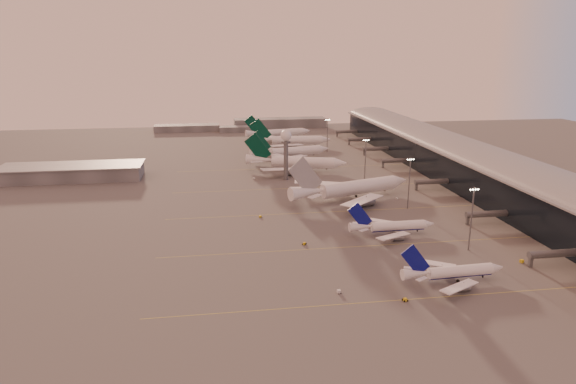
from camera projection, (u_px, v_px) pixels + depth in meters
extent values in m
plane|color=#4D4B4A|center=(320.00, 259.00, 188.04)|extent=(700.00, 700.00, 0.00)
cube|color=gold|center=(438.00, 297.00, 159.01)|extent=(180.00, 0.25, 0.02)
cube|color=gold|center=(389.00, 245.00, 201.88)|extent=(180.00, 0.25, 0.02)
cube|color=gold|center=(357.00, 211.00, 244.75)|extent=(180.00, 0.25, 0.02)
cube|color=gold|center=(335.00, 187.00, 287.63)|extent=(180.00, 0.25, 0.02)
cube|color=gold|center=(317.00, 167.00, 335.26)|extent=(180.00, 0.25, 0.02)
cube|color=black|center=(459.00, 163.00, 305.97)|extent=(36.00, 360.00, 18.00)
cylinder|color=slate|center=(460.00, 148.00, 303.56)|extent=(10.08, 360.00, 10.08)
cube|color=slate|center=(460.00, 148.00, 303.51)|extent=(40.00, 362.00, 0.80)
cylinder|color=#5C5E63|center=(558.00, 253.00, 181.48)|extent=(22.00, 2.80, 2.80)
cube|color=#5C5E63|center=(531.00, 261.00, 180.66)|extent=(1.20, 1.20, 4.40)
cylinder|color=#5C5E63|center=(489.00, 214.00, 225.31)|extent=(22.00, 2.80, 2.80)
cube|color=#5C5E63|center=(468.00, 220.00, 224.48)|extent=(1.20, 1.20, 4.40)
cylinder|color=#5C5E63|center=(434.00, 182.00, 280.57)|extent=(22.00, 2.80, 2.80)
cube|color=#5C5E63|center=(416.00, 186.00, 279.74)|extent=(1.20, 1.20, 4.40)
cylinder|color=#5C5E63|center=(398.00, 160.00, 333.92)|extent=(22.00, 2.80, 2.80)
cube|color=#5C5E63|center=(383.00, 164.00, 333.10)|extent=(1.20, 1.20, 4.40)
cylinder|color=#5C5E63|center=(378.00, 149.00, 373.93)|extent=(22.00, 2.80, 2.80)
cube|color=#5C5E63|center=(364.00, 152.00, 373.11)|extent=(1.20, 1.20, 4.40)
cylinder|color=#5C5E63|center=(361.00, 139.00, 413.95)|extent=(22.00, 2.80, 2.80)
cube|color=#5C5E63|center=(349.00, 142.00, 413.13)|extent=(1.20, 1.20, 4.40)
cylinder|color=#5C5E63|center=(348.00, 132.00, 452.06)|extent=(22.00, 2.80, 2.80)
cube|color=#5C5E63|center=(337.00, 134.00, 451.24)|extent=(1.20, 1.20, 4.40)
cube|color=#5C5E63|center=(72.00, 173.00, 303.09)|extent=(80.00, 25.00, 8.00)
cube|color=slate|center=(71.00, 166.00, 301.97)|extent=(82.00, 27.00, 0.60)
cylinder|color=#5C5E63|center=(286.00, 161.00, 300.15)|extent=(2.60, 2.60, 22.00)
cylinder|color=#5C5E63|center=(286.00, 142.00, 297.07)|extent=(5.20, 5.20, 1.20)
sphere|color=white|center=(286.00, 135.00, 296.02)|extent=(6.40, 6.40, 6.40)
cylinder|color=#5C5E63|center=(286.00, 129.00, 295.03)|extent=(0.16, 0.16, 2.00)
cylinder|color=#5C5E63|center=(471.00, 219.00, 193.04)|extent=(0.56, 0.56, 25.00)
cube|color=#5C5E63|center=(474.00, 188.00, 189.83)|extent=(3.60, 0.25, 0.25)
sphere|color=#FFEABF|center=(471.00, 190.00, 189.72)|extent=(0.56, 0.56, 0.56)
sphere|color=#FFEABF|center=(473.00, 190.00, 189.86)|extent=(0.56, 0.56, 0.56)
sphere|color=#FFEABF|center=(476.00, 189.00, 190.01)|extent=(0.56, 0.56, 0.56)
sphere|color=#FFEABF|center=(478.00, 189.00, 190.15)|extent=(0.56, 0.56, 0.56)
cylinder|color=#5C5E63|center=(409.00, 183.00, 245.01)|extent=(0.56, 0.56, 25.00)
cube|color=#5C5E63|center=(411.00, 159.00, 241.80)|extent=(3.60, 0.25, 0.25)
sphere|color=#FFEABF|center=(408.00, 160.00, 241.69)|extent=(0.56, 0.56, 0.56)
sphere|color=#FFEABF|center=(410.00, 160.00, 241.83)|extent=(0.56, 0.56, 0.56)
sphere|color=#FFEABF|center=(412.00, 159.00, 241.98)|extent=(0.56, 0.56, 0.56)
sphere|color=#FFEABF|center=(414.00, 159.00, 242.12)|extent=(0.56, 0.56, 0.56)
cylinder|color=#5C5E63|center=(365.00, 160.00, 296.69)|extent=(0.56, 0.56, 25.00)
cube|color=#5C5E63|center=(366.00, 140.00, 293.48)|extent=(3.60, 0.25, 0.25)
sphere|color=#FFEABF|center=(364.00, 140.00, 293.37)|extent=(0.56, 0.56, 0.56)
sphere|color=#FFEABF|center=(365.00, 140.00, 293.51)|extent=(0.56, 0.56, 0.56)
sphere|color=#FFEABF|center=(367.00, 140.00, 293.66)|extent=(0.56, 0.56, 0.56)
sphere|color=#FFEABF|center=(369.00, 140.00, 293.80)|extent=(0.56, 0.56, 0.56)
cylinder|color=#5C5E63|center=(327.00, 135.00, 382.15)|extent=(0.56, 0.56, 25.00)
cube|color=#5C5E63|center=(328.00, 119.00, 378.94)|extent=(3.60, 0.25, 0.25)
sphere|color=#FFEABF|center=(326.00, 120.00, 378.83)|extent=(0.56, 0.56, 0.56)
sphere|color=#FFEABF|center=(327.00, 120.00, 378.97)|extent=(0.56, 0.56, 0.56)
sphere|color=#FFEABF|center=(328.00, 120.00, 379.12)|extent=(0.56, 0.56, 0.56)
sphere|color=#FFEABF|center=(330.00, 120.00, 379.26)|extent=(0.56, 0.56, 0.56)
cube|color=#5C5E63|center=(187.00, 128.00, 483.48)|extent=(60.00, 18.00, 6.00)
cube|color=#5C5E63|center=(280.00, 123.00, 505.56)|extent=(90.00, 20.00, 9.00)
cube|color=#5C5E63|center=(241.00, 129.00, 481.28)|extent=(40.00, 15.00, 5.00)
cylinder|color=white|center=(460.00, 272.00, 169.33)|extent=(22.42, 4.81, 3.79)
cylinder|color=navy|center=(460.00, 275.00, 169.56)|extent=(21.92, 3.73, 2.73)
cone|color=white|center=(496.00, 269.00, 171.83)|extent=(4.48, 3.99, 3.79)
cone|color=white|center=(416.00, 275.00, 166.24)|extent=(9.50, 4.22, 3.79)
cube|color=white|center=(459.00, 288.00, 159.67)|extent=(15.76, 11.42, 1.19)
cylinder|color=gray|center=(463.00, 289.00, 162.73)|extent=(4.42, 2.66, 2.46)
cube|color=gray|center=(463.00, 286.00, 162.44)|extent=(0.31, 0.26, 1.52)
cube|color=white|center=(432.00, 264.00, 177.30)|extent=(16.15, 10.27, 1.19)
cylinder|color=gray|center=(442.00, 271.00, 176.19)|extent=(4.42, 2.66, 2.46)
cube|color=gray|center=(442.00, 268.00, 175.90)|extent=(0.31, 0.26, 1.52)
cube|color=navy|center=(415.00, 262.00, 164.90)|extent=(10.41, 0.83, 11.30)
cube|color=white|center=(422.00, 280.00, 162.15)|extent=(4.56, 3.48, 0.25)
cube|color=white|center=(410.00, 269.00, 170.30)|extent=(4.60, 3.19, 0.25)
cylinder|color=black|center=(483.00, 278.00, 171.62)|extent=(0.50, 0.50, 1.00)
cylinder|color=black|center=(451.00, 277.00, 171.75)|extent=(1.12, 0.55, 1.10)
cylinder|color=black|center=(458.00, 283.00, 167.60)|extent=(1.12, 0.55, 1.10)
cylinder|color=white|center=(398.00, 227.00, 212.70)|extent=(22.73, 4.16, 3.86)
cylinder|color=navy|center=(398.00, 229.00, 212.93)|extent=(22.27, 3.07, 2.78)
cone|color=white|center=(429.00, 225.00, 214.82)|extent=(4.44, 3.92, 3.86)
cone|color=white|center=(361.00, 228.00, 210.06)|extent=(9.56, 3.99, 3.86)
cube|color=white|center=(393.00, 237.00, 202.98)|extent=(16.22, 11.23, 1.21)
cylinder|color=gray|center=(398.00, 239.00, 206.02)|extent=(4.42, 2.57, 2.51)
cube|color=gray|center=(398.00, 236.00, 205.73)|extent=(0.31, 0.26, 1.54)
cube|color=white|center=(377.00, 222.00, 221.05)|extent=(16.33, 10.89, 1.21)
cylinder|color=gray|center=(385.00, 227.00, 219.82)|extent=(4.42, 2.57, 2.51)
cube|color=gray|center=(385.00, 225.00, 219.52)|extent=(0.31, 0.26, 1.54)
cube|color=navy|center=(360.00, 217.00, 208.70)|extent=(10.60, 0.50, 11.51)
cube|color=white|center=(364.00, 231.00, 205.86)|extent=(4.66, 3.45, 0.25)
cube|color=white|center=(358.00, 224.00, 214.21)|extent=(4.67, 3.36, 0.25)
cylinder|color=black|center=(417.00, 232.00, 214.76)|extent=(0.51, 0.51, 1.02)
cylinder|color=black|center=(391.00, 231.00, 215.24)|extent=(1.12, 0.52, 1.12)
cylinder|color=black|center=(395.00, 235.00, 210.98)|extent=(1.12, 0.52, 1.12)
cylinder|color=white|center=(359.00, 189.00, 264.38)|extent=(43.47, 20.17, 6.80)
cylinder|color=white|center=(359.00, 192.00, 264.79)|extent=(42.04, 18.08, 4.90)
cone|color=white|center=(399.00, 183.00, 275.72)|extent=(10.14, 9.11, 6.80)
cone|color=white|center=(307.00, 195.00, 250.66)|extent=(19.47, 12.21, 6.80)
cube|color=white|center=(362.00, 203.00, 244.51)|extent=(26.81, 27.61, 2.02)
cylinder|color=gray|center=(366.00, 205.00, 251.22)|extent=(9.39, 6.85, 4.42)
cube|color=gray|center=(366.00, 202.00, 250.80)|extent=(0.40, 0.36, 2.72)
cube|color=white|center=(324.00, 186.00, 275.61)|extent=(32.02, 12.38, 2.02)
cylinder|color=gray|center=(336.00, 191.00, 274.97)|extent=(9.39, 6.85, 4.42)
cube|color=gray|center=(336.00, 189.00, 274.55)|extent=(0.40, 0.36, 2.72)
cube|color=#979A9E|center=(305.00, 179.00, 248.11)|extent=(18.02, 6.30, 20.19)
cube|color=white|center=(315.00, 199.00, 243.22)|extent=(8.23, 8.15, 0.27)
cube|color=white|center=(298.00, 191.00, 257.70)|extent=(8.77, 4.25, 0.27)
cylinder|color=black|center=(385.00, 193.00, 272.72)|extent=(0.55, 0.55, 1.10)
cylinder|color=black|center=(351.00, 197.00, 266.02)|extent=(1.32, 0.90, 1.21)
cylinder|color=black|center=(356.00, 199.00, 261.87)|extent=(1.32, 0.90, 1.21)
cylinder|color=white|center=(303.00, 164.00, 323.77)|extent=(39.66, 16.88, 6.36)
cylinder|color=white|center=(303.00, 166.00, 324.15)|extent=(38.42, 14.95, 4.58)
cone|color=white|center=(340.00, 165.00, 320.90)|extent=(9.08, 8.20, 6.36)
cone|color=white|center=(259.00, 162.00, 326.96)|extent=(17.64, 10.63, 6.36)
cube|color=white|center=(284.00, 171.00, 309.40)|extent=(29.38, 12.51, 1.88)
cylinder|color=gray|center=(293.00, 174.00, 313.26)|extent=(8.47, 6.06, 4.13)
cube|color=gray|center=(293.00, 172.00, 312.86)|extent=(0.39, 0.35, 2.54)
cube|color=white|center=(291.00, 160.00, 341.10)|extent=(25.24, 24.61, 1.88)
cylinder|color=gray|center=(297.00, 165.00, 337.46)|extent=(8.47, 6.06, 4.13)
cube|color=gray|center=(297.00, 163.00, 337.06)|extent=(0.39, 0.35, 2.54)
cube|color=#023223|center=(258.00, 150.00, 325.03)|extent=(16.93, 5.15, 18.82)
cube|color=white|center=(257.00, 164.00, 319.66)|extent=(8.02, 4.16, 0.27)
cube|color=white|center=(261.00, 159.00, 334.25)|extent=(7.59, 7.22, 0.27)
cylinder|color=black|center=(326.00, 171.00, 323.00)|extent=(0.55, 0.55, 1.10)
cylinder|color=black|center=(298.00, 169.00, 327.50)|extent=(1.31, 0.86, 1.21)
cylinder|color=black|center=(297.00, 171.00, 322.89)|extent=(1.31, 0.86, 1.21)
cylinder|color=white|center=(296.00, 152.00, 361.95)|extent=(36.52, 13.27, 5.82)
cylinder|color=white|center=(296.00, 154.00, 362.30)|extent=(35.47, 11.53, 4.19)
cone|color=white|center=(324.00, 150.00, 369.29)|extent=(8.05, 7.16, 5.82)
cone|color=white|center=(261.00, 154.00, 353.02)|extent=(16.02, 8.87, 5.82)
cube|color=white|center=(292.00, 159.00, 345.51)|extent=(23.96, 21.54, 1.72)
cylinder|color=gray|center=(296.00, 161.00, 350.89)|extent=(7.63, 5.17, 3.78)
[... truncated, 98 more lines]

